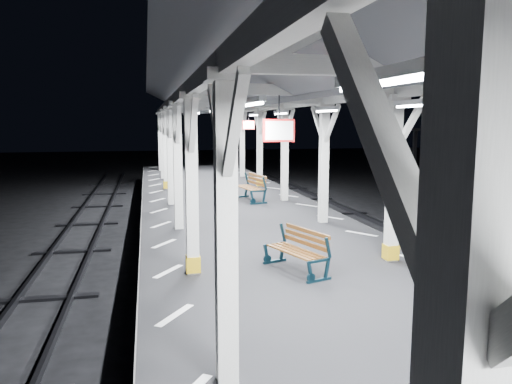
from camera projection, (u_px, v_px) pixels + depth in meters
name	position (u px, v px, depth m)	size (l,w,h in m)	color
ground	(332.00, 363.00, 7.93)	(120.00, 120.00, 0.00)	black
platform	(333.00, 333.00, 7.86)	(6.00, 50.00, 1.00)	black
hazard_stripes_left	(175.00, 315.00, 7.26)	(1.00, 48.00, 0.01)	silver
hazard_stripes_right	(472.00, 291.00, 8.31)	(1.00, 48.00, 0.01)	silver
canopy	(339.00, 69.00, 7.26)	(5.40, 49.00, 4.65)	silver
bench_mid	(299.00, 249.00, 9.38)	(0.98, 1.56, 0.79)	#0C232F
bench_far	(252.00, 187.00, 17.78)	(0.94, 1.82, 0.94)	#0C232F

